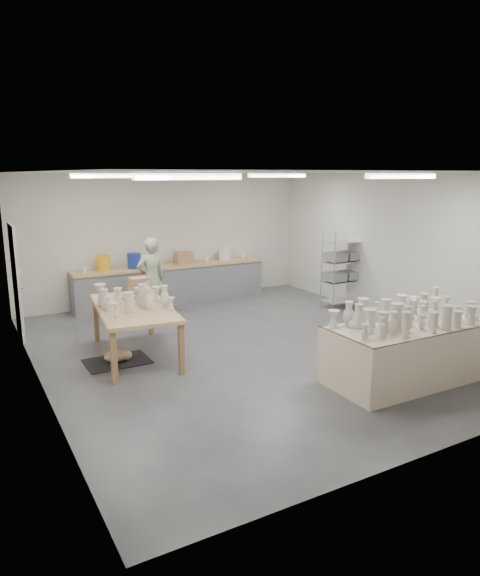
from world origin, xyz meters
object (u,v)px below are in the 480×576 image
drying_table (407,349)px  potter (151,279)px  work_table (134,304)px  red_stool (148,304)px

drying_table → potter: bearing=114.5°
work_table → potter: bearing=70.0°
potter → work_table: bearing=56.3°
red_stool → work_table: bearing=-114.3°
drying_table → potter: (-2.13, 4.92, 0.39)m
potter → red_stool: bearing=-96.3°
drying_table → red_stool: (-2.13, 5.19, -0.21)m
drying_table → red_stool: bearing=113.4°
work_table → red_stool: (0.98, 2.16, -0.60)m
red_stool → potter: bearing=-90.0°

